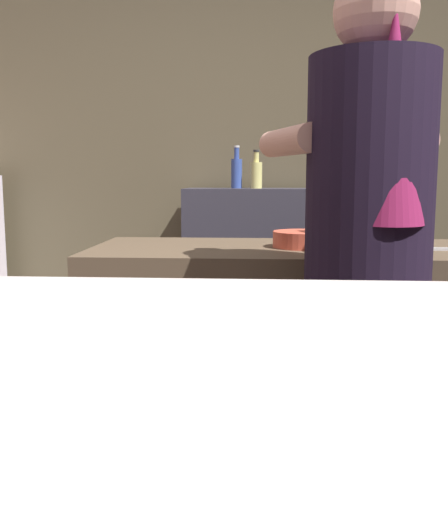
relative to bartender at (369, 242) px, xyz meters
name	(u,v)px	position (x,y,z in m)	size (l,w,h in m)	color
wall_back	(277,144)	(-0.19, 2.02, 0.38)	(5.20, 0.10, 2.70)	brown
prep_counter	(384,372)	(0.16, 0.46, -0.52)	(2.10, 0.60, 0.90)	brown
back_shelf	(249,281)	(-0.36, 1.74, -0.43)	(0.75, 0.36, 1.08)	#35333E
bartender	(369,242)	(0.00, 0.00, 0.00)	(0.50, 0.55, 1.68)	#323137
mixing_bowl	(302,239)	(-0.15, 0.46, -0.04)	(0.21, 0.21, 0.06)	#D4533D
chefs_knife	(428,249)	(0.28, 0.41, -0.07)	(0.24, 0.03, 0.01)	silver
bottle_soy	(256,174)	(-0.32, 1.73, 0.20)	(0.07, 0.07, 0.22)	#D9D178
bottle_hot_sauce	(237,172)	(-0.43, 1.76, 0.21)	(0.06, 0.06, 0.24)	#38509F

